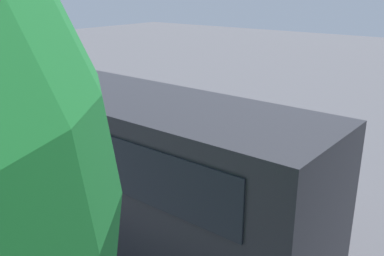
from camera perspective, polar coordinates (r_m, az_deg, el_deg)
The scene contains 13 objects.
ground_plane at distance 13.33m, azimuth 2.21°, elevation -4.96°, with size 80.00×80.00×0.00m, color #4C4C51.
tour_bus at distance 9.34m, azimuth -9.10°, elevation -4.87°, with size 9.14×2.68×3.25m.
spectator_far_left at distance 11.33m, azimuth 4.34°, elevation -3.79°, with size 0.57×0.38×1.72m.
spectator_left at distance 11.83m, azimuth 0.34°, elevation -2.69°, with size 0.58×0.35×1.72m.
spectator_centre at distance 12.73m, azimuth -4.10°, elevation -1.12°, with size 0.57×0.32×1.75m.
parked_motorcycle_silver at distance 12.99m, azimuth -9.92°, elevation -3.58°, with size 2.05×0.60×0.99m.
parked_motorcycle_dark at distance 10.37m, azimuth 9.70°, elevation -9.54°, with size 2.05×0.58×0.99m.
stunt_motorcycle at distance 16.04m, azimuth -3.01°, elevation 3.12°, with size 1.89×0.69×1.86m.
traffic_cone at distance 15.67m, azimuth 4.80°, elevation -0.15°, with size 0.34×0.34×0.63m.
bay_line_a at distance 13.25m, azimuth 18.97°, elevation -6.16°, with size 0.17×4.20×0.01m.
bay_line_b at distance 14.25m, azimuth 8.72°, elevation -3.56°, with size 0.17×4.28×0.01m.
bay_line_c at distance 15.66m, azimuth 0.10°, elevation -1.27°, with size 0.17×4.18×0.01m.
bay_line_d at distance 17.38m, azimuth -6.94°, elevation 0.63°, with size 0.16×3.60×0.01m.
Camera 1 is at (-7.17, 9.89, 5.33)m, focal length 39.42 mm.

